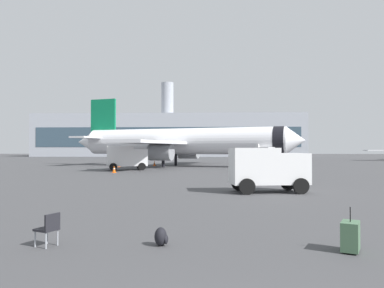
% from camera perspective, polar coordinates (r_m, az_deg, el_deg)
% --- Properties ---
extents(airplane_at_gate, '(35.11, 32.03, 10.50)m').
position_cam_1_polar(airplane_at_gate, '(54.86, -1.73, 0.38)').
color(airplane_at_gate, white).
rests_on(airplane_at_gate, ground).
extents(service_truck, '(5.23, 3.62, 2.90)m').
position_cam_1_polar(service_truck, '(45.89, -10.00, -1.94)').
color(service_truck, white).
rests_on(service_truck, ground).
extents(fuel_truck, '(5.79, 6.07, 3.20)m').
position_cam_1_polar(fuel_truck, '(51.69, 9.81, -1.63)').
color(fuel_truck, white).
rests_on(fuel_truck, ground).
extents(cargo_van, '(4.63, 2.84, 2.60)m').
position_cam_1_polar(cargo_van, '(22.24, 11.49, -3.54)').
color(cargo_van, white).
rests_on(cargo_van, ground).
extents(safety_cone_near, '(0.44, 0.44, 0.81)m').
position_cam_1_polar(safety_cone_near, '(56.72, -5.77, -2.95)').
color(safety_cone_near, '#F2590C').
rests_on(safety_cone_near, ground).
extents(safety_cone_mid, '(0.44, 0.44, 0.75)m').
position_cam_1_polar(safety_cone_mid, '(40.77, -11.84, -3.81)').
color(safety_cone_mid, '#F2590C').
rests_on(safety_cone_mid, ground).
extents(safety_cone_far, '(0.44, 0.44, 0.69)m').
position_cam_1_polar(safety_cone_far, '(53.68, -11.12, -3.12)').
color(safety_cone_far, '#F2590C').
rests_on(safety_cone_far, ground).
extents(rolling_suitcase, '(0.64, 0.75, 1.10)m').
position_cam_1_polar(rolling_suitcase, '(10.16, 23.12, -12.83)').
color(rolling_suitcase, '#476B4C').
rests_on(rolling_suitcase, ground).
extents(traveller_backpack, '(0.36, 0.40, 0.48)m').
position_cam_1_polar(traveller_backpack, '(10.01, -4.71, -13.99)').
color(traveller_backpack, black).
rests_on(traveller_backpack, ground).
extents(gate_chair, '(0.63, 0.63, 0.86)m').
position_cam_1_polar(gate_chair, '(10.52, -21.08, -11.82)').
color(gate_chair, black).
rests_on(gate_chair, ground).
extents(terminal_building, '(93.45, 22.19, 26.70)m').
position_cam_1_polar(terminal_building, '(135.04, -3.42, 1.28)').
color(terminal_building, '#9EA3AD').
rests_on(terminal_building, ground).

